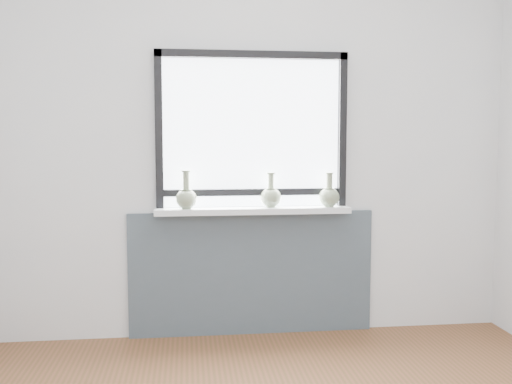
{
  "coord_description": "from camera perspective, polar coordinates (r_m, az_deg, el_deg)",
  "views": [
    {
      "loc": [
        -0.44,
        -2.1,
        1.36
      ],
      "look_at": [
        0.0,
        1.55,
        1.02
      ],
      "focal_mm": 40.0,
      "sensor_mm": 36.0,
      "label": 1
    }
  ],
  "objects": [
    {
      "name": "apron_panel",
      "position": [
        4.01,
        -0.4,
        -8.12
      ],
      "size": [
        1.7,
        0.03,
        0.86
      ],
      "primitive_type": "cube",
      "color": "#44505C",
      "rests_on": "ground"
    },
    {
      "name": "back_wall",
      "position": [
        3.93,
        -0.46,
        4.41
      ],
      "size": [
        3.6,
        0.02,
        2.6
      ],
      "primitive_type": "cube",
      "color": "silver",
      "rests_on": "ground"
    },
    {
      "name": "windowsill",
      "position": [
        3.86,
        -0.29,
        -1.85
      ],
      "size": [
        1.32,
        0.18,
        0.04
      ],
      "primitive_type": "cube",
      "color": "white",
      "rests_on": "apron_panel"
    },
    {
      "name": "window",
      "position": [
        3.9,
        -0.4,
        6.48
      ],
      "size": [
        1.3,
        0.06,
        1.05
      ],
      "color": "black",
      "rests_on": "windowsill"
    },
    {
      "name": "vase_a",
      "position": [
        3.8,
        -6.98,
        -0.48
      ],
      "size": [
        0.14,
        0.14,
        0.26
      ],
      "rotation": [
        0.0,
        0.0,
        -0.39
      ],
      "color": "gray",
      "rests_on": "windowsill"
    },
    {
      "name": "vase_c",
      "position": [
        3.93,
        7.32,
        -0.36
      ],
      "size": [
        0.14,
        0.14,
        0.24
      ],
      "rotation": [
        0.0,
        0.0,
        -0.15
      ],
      "color": "gray",
      "rests_on": "windowsill"
    },
    {
      "name": "vase_b",
      "position": [
        3.88,
        1.49,
        -0.39
      ],
      "size": [
        0.14,
        0.14,
        0.24
      ],
      "rotation": [
        0.0,
        0.0,
        -0.41
      ],
      "color": "gray",
      "rests_on": "windowsill"
    }
  ]
}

